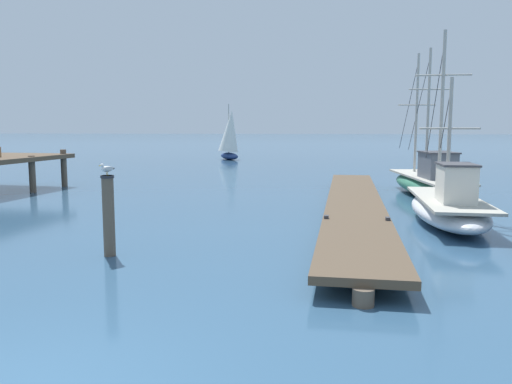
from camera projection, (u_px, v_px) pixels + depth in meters
The scene contains 6 objects.
floating_dock at pixel (354, 203), 17.27m from camera, with size 2.47×18.60×0.53m.
fishing_boat_0 at pixel (429, 182), 21.51m from camera, with size 2.71×8.62×6.13m.
fishing_boat_2 at pixel (449, 206), 15.39m from camera, with size 2.14×7.57×5.96m.
mooring_piling at pixel (109, 214), 11.52m from camera, with size 0.30×0.30×1.82m.
perched_seagull at pixel (107, 169), 11.40m from camera, with size 0.27×0.34×0.27m.
distant_sailboat at pixel (230, 135), 45.17m from camera, with size 2.79×3.58×4.83m.
Camera 1 is at (3.27, -4.65, 2.89)m, focal length 36.26 mm.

